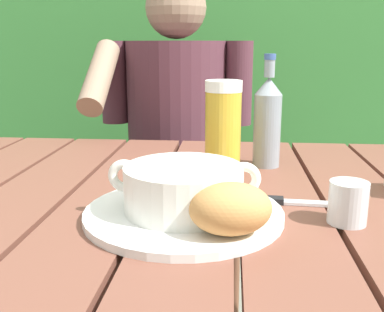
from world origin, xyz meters
name	(u,v)px	position (x,y,z in m)	size (l,w,h in m)	color
dining_table	(194,245)	(0.00, 0.00, 0.65)	(1.29, 0.89, 0.74)	brown
hedge_backdrop	(254,80)	(0.17, 1.59, 0.81)	(4.09, 0.89, 1.68)	#387B37
chair_near_diner	(182,186)	(-0.12, 0.88, 0.47)	(0.43, 0.43, 0.94)	brown
person_eating	(174,133)	(-0.12, 0.68, 0.71)	(0.48, 0.47, 1.21)	#502A35
serving_plate	(184,213)	(-0.01, -0.10, 0.74)	(0.30, 0.30, 0.01)	white
soup_bowl	(184,187)	(-0.01, -0.10, 0.78)	(0.23, 0.18, 0.08)	white
bread_roll	(231,209)	(0.06, -0.18, 0.78)	(0.12, 0.10, 0.07)	tan
beer_glass	(223,127)	(0.04, 0.15, 0.83)	(0.07, 0.07, 0.18)	gold
beer_bottle	(267,121)	(0.14, 0.21, 0.83)	(0.06, 0.06, 0.23)	gray
water_glass_small	(348,203)	(0.23, -0.10, 0.77)	(0.06, 0.06, 0.06)	silver
table_knife	(282,201)	(0.15, -0.03, 0.74)	(0.14, 0.03, 0.01)	silver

